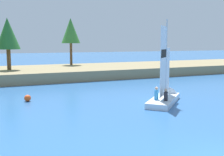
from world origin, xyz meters
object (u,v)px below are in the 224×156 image
shoreline_tree_midright (8,34)px  sailboat (166,95)px  shoreline_tree_right (71,31)px  channel_buoy (28,98)px

shoreline_tree_midright → sailboat: shoreline_tree_midright is taller
shoreline_tree_right → sailboat: bearing=-86.0°
sailboat → channel_buoy: 9.22m
shoreline_tree_midright → shoreline_tree_right: (7.61, 3.75, 0.56)m
shoreline_tree_midright → sailboat: bearing=-59.5°
channel_buoy → shoreline_tree_midright: bearing=91.9°
shoreline_tree_right → shoreline_tree_midright: bearing=-153.8°
shoreline_tree_midright → channel_buoy: bearing=-88.1°
shoreline_tree_right → sailboat: shoreline_tree_right is taller
shoreline_tree_midright → channel_buoy: (0.39, -11.68, -4.51)m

